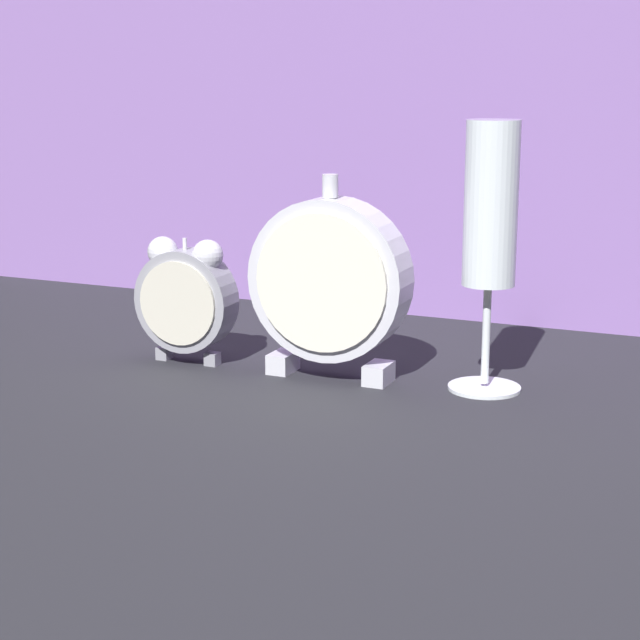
% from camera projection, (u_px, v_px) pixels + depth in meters
% --- Properties ---
extents(ground_plane, '(4.00, 4.00, 0.00)m').
position_uv_depth(ground_plane, '(282.00, 390.00, 0.92)').
color(ground_plane, '#232328').
extents(alarm_clock_twin_bell, '(0.10, 0.03, 0.12)m').
position_uv_depth(alarm_clock_twin_bell, '(186.00, 294.00, 0.99)').
color(alarm_clock_twin_bell, gray).
rests_on(alarm_clock_twin_bell, ground_plane).
extents(mantel_clock_silver, '(0.14, 0.04, 0.18)m').
position_uv_depth(mantel_clock_silver, '(329.00, 281.00, 0.94)').
color(mantel_clock_silver, silver).
rests_on(mantel_clock_silver, ground_plane).
extents(champagne_flute, '(0.06, 0.06, 0.23)m').
position_uv_depth(champagne_flute, '(490.00, 224.00, 0.89)').
color(champagne_flute, silver).
rests_on(champagne_flute, ground_plane).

